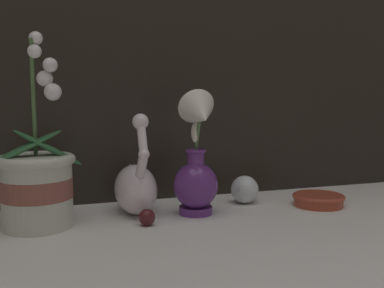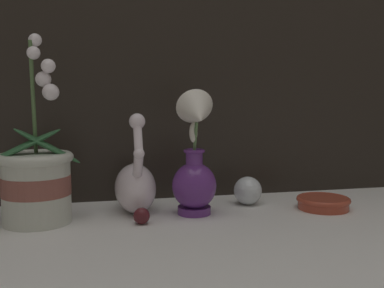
{
  "view_description": "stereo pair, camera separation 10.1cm",
  "coord_description": "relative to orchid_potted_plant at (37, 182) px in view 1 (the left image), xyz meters",
  "views": [
    {
      "loc": [
        -0.3,
        -0.82,
        0.26
      ],
      "look_at": [
        0.02,
        0.13,
        0.15
      ],
      "focal_mm": 42.0,
      "sensor_mm": 36.0,
      "label": 1
    },
    {
      "loc": [
        -0.2,
        -0.85,
        0.26
      ],
      "look_at": [
        0.02,
        0.13,
        0.15
      ],
      "focal_mm": 42.0,
      "sensor_mm": 36.0,
      "label": 2
    }
  ],
  "objects": [
    {
      "name": "swan_figurine",
      "position": [
        0.2,
        0.04,
        -0.03
      ],
      "size": [
        0.09,
        0.19,
        0.22
      ],
      "color": "white",
      "rests_on": "ground_plane"
    },
    {
      "name": "amber_dish",
      "position": [
        0.63,
        -0.03,
        -0.07
      ],
      "size": [
        0.12,
        0.12,
        0.03
      ],
      "color": "#A8422D",
      "rests_on": "ground_plane"
    },
    {
      "name": "ground_plane",
      "position": [
        0.32,
        -0.1,
        -0.09
      ],
      "size": [
        2.8,
        2.8,
        0.0
      ],
      "primitive_type": "plane",
      "color": "silver"
    },
    {
      "name": "blue_vase",
      "position": [
        0.33,
        -0.01,
        0.02
      ],
      "size": [
        0.1,
        0.13,
        0.27
      ],
      "color": "#602D7F",
      "rests_on": "ground_plane"
    },
    {
      "name": "glass_bauble",
      "position": [
        0.21,
        -0.06,
        -0.07
      ],
      "size": [
        0.03,
        0.03,
        0.03
      ],
      "color": "#4C191E",
      "rests_on": "ground_plane"
    },
    {
      "name": "glass_sphere",
      "position": [
        0.47,
        0.05,
        -0.06
      ],
      "size": [
        0.07,
        0.07,
        0.07
      ],
      "color": "silver",
      "rests_on": "ground_plane"
    },
    {
      "name": "orchid_potted_plant",
      "position": [
        0.0,
        0.0,
        0.0
      ],
      "size": [
        0.2,
        0.15,
        0.38
      ],
      "color": "beige",
      "rests_on": "ground_plane"
    }
  ]
}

